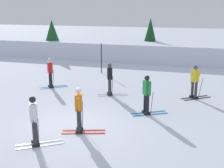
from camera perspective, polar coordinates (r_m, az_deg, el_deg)
ground_plane at (r=11.74m, az=-6.69°, el=-8.18°), size 120.00×120.00×0.00m
far_snow_ridge at (r=29.03m, az=8.38°, el=6.84°), size 80.00×9.63×1.51m
skier_black at (r=15.57m, az=-0.40°, el=1.12°), size 1.61×0.98×1.71m
skier_yellow at (r=15.56m, az=15.48°, el=0.58°), size 1.47×1.30×1.71m
skier_green at (r=12.86m, az=6.63°, el=-1.83°), size 1.55×1.16×1.71m
skier_orange at (r=10.97m, az=-6.27°, el=-4.70°), size 1.63×0.96×1.71m
skier_white at (r=10.22m, az=-14.58°, el=-6.55°), size 1.52×1.23×1.71m
skier_red at (r=17.44m, az=-11.64°, el=2.26°), size 1.47×1.31×1.71m
trail_marker_pole at (r=20.96m, az=-2.04°, el=4.90°), size 0.06×0.06×2.08m
conifer_far_right at (r=27.69m, az=7.28°, el=9.18°), size 1.56×1.56×3.58m
conifer_far_centre at (r=28.52m, az=-11.31°, el=9.21°), size 1.74×1.74×3.39m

